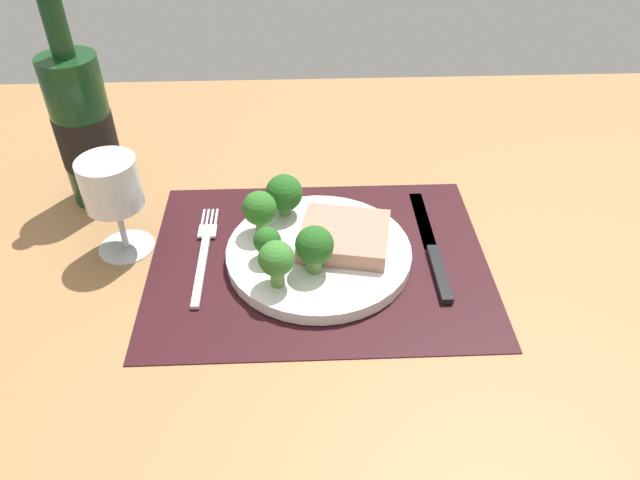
% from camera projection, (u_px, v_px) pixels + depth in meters
% --- Properties ---
extents(ground_plane, '(1.40, 1.10, 0.03)m').
position_uv_depth(ground_plane, '(319.00, 269.00, 0.78)').
color(ground_plane, '#996D42').
extents(placemat, '(0.43, 0.33, 0.00)m').
position_uv_depth(placemat, '(319.00, 259.00, 0.77)').
color(placemat, black).
rests_on(placemat, ground_plane).
extents(plate, '(0.23, 0.23, 0.02)m').
position_uv_depth(plate, '(319.00, 253.00, 0.76)').
color(plate, white).
rests_on(plate, placemat).
extents(steak, '(0.13, 0.12, 0.02)m').
position_uv_depth(steak, '(344.00, 236.00, 0.76)').
color(steak, tan).
rests_on(steak, plate).
extents(broccoli_near_steak, '(0.05, 0.05, 0.06)m').
position_uv_depth(broccoli_near_steak, '(284.00, 193.00, 0.79)').
color(broccoli_near_steak, '#6B994C').
rests_on(broccoli_near_steak, plate).
extents(broccoli_near_fork, '(0.04, 0.04, 0.06)m').
position_uv_depth(broccoli_near_fork, '(259.00, 209.00, 0.76)').
color(broccoli_near_fork, '#6B994C').
rests_on(broccoli_near_fork, plate).
extents(broccoli_back_left, '(0.03, 0.03, 0.05)m').
position_uv_depth(broccoli_back_left, '(267.00, 241.00, 0.72)').
color(broccoli_back_left, '#6B994C').
rests_on(broccoli_back_left, plate).
extents(broccoli_center, '(0.05, 0.05, 0.06)m').
position_uv_depth(broccoli_center, '(314.00, 246.00, 0.70)').
color(broccoli_center, '#5B8942').
rests_on(broccoli_center, plate).
extents(broccoli_front_edge, '(0.04, 0.04, 0.06)m').
position_uv_depth(broccoli_front_edge, '(276.00, 260.00, 0.68)').
color(broccoli_front_edge, '#5B8942').
rests_on(broccoli_front_edge, plate).
extents(fork, '(0.02, 0.19, 0.01)m').
position_uv_depth(fork, '(204.00, 253.00, 0.77)').
color(fork, silver).
rests_on(fork, placemat).
extents(knife, '(0.02, 0.23, 0.01)m').
position_uv_depth(knife, '(433.00, 251.00, 0.77)').
color(knife, black).
rests_on(knife, placemat).
extents(wine_bottle, '(0.08, 0.08, 0.30)m').
position_uv_depth(wine_bottle, '(85.00, 129.00, 0.81)').
color(wine_bottle, '#143819').
rests_on(wine_bottle, ground_plane).
extents(wine_glass, '(0.07, 0.07, 0.13)m').
position_uv_depth(wine_glass, '(112.00, 190.00, 0.73)').
color(wine_glass, silver).
rests_on(wine_glass, ground_plane).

